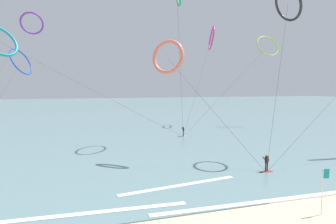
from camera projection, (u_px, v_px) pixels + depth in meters
name	position (u px, v px, depth m)	size (l,w,h in m)	color
sea_water	(106.00, 107.00, 113.87)	(400.00, 200.00, 0.08)	slate
surfer_crimson	(267.00, 164.00, 26.55)	(1.40, 0.67, 1.70)	red
surfer_ivory	(183.00, 132.00, 45.83)	(1.40, 0.63, 1.70)	silver
kite_coral	(168.00, 57.00, 29.61)	(9.31, 8.15, 12.99)	#EA7260
kite_lime	(268.00, 46.00, 58.63)	(24.05, 9.57, 18.79)	#8CC62D
kite_cobalt	(21.00, 62.00, 50.66)	(4.50, 43.56, 14.99)	#2647B7
kite_teal	(0.00, 41.00, 33.18)	(27.10, 7.07, 15.41)	teal
kite_charcoal	(288.00, 4.00, 30.17)	(5.85, 5.73, 18.66)	black
kite_magenta	(212.00, 38.00, 59.15)	(12.02, 14.84, 20.78)	#CC288E
kite_violet	(32.00, 23.00, 57.07)	(4.76, 45.67, 23.01)	purple
beach_flag	(324.00, 184.00, 17.64)	(0.47, 0.13, 2.97)	silver
wave_crest_near	(284.00, 200.00, 20.04)	(19.44, 0.50, 0.12)	white
wave_crest_mid	(38.00, 219.00, 17.03)	(18.61, 0.50, 0.12)	white
wave_crest_far	(180.00, 186.00, 22.80)	(10.29, 0.50, 0.12)	white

